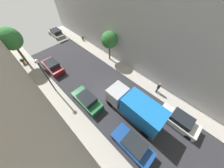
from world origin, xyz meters
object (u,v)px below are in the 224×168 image
object	(u,v)px
parked_car_right_2	(57,34)
street_tree_1	(109,40)
potted_plant_0	(22,61)
lamp_post	(44,72)
potted_plant_2	(83,38)
delivery_truck	(135,108)
pedestrian	(158,87)
street_tree_0	(10,39)
parked_car_left_1	(133,145)
parked_car_right_1	(179,120)
parked_car_left_2	(87,100)
parked_car_left_3	(53,66)

from	to	relation	value
parked_car_right_2	street_tree_1	bearing A→B (deg)	-79.26
potted_plant_0	lamp_post	size ratio (longest dim) A/B	0.18
parked_car_right_2	lamp_post	bearing A→B (deg)	-120.04
potted_plant_2	lamp_post	bearing A→B (deg)	-143.39
delivery_truck	pedestrian	size ratio (longest dim) A/B	3.84
pedestrian	street_tree_0	world-z (taller)	street_tree_0
delivery_truck	potted_plant_2	bearing A→B (deg)	72.04
parked_car_left_1	street_tree_0	world-z (taller)	street_tree_0
parked_car_left_1	potted_plant_2	distance (m)	20.87
parked_car_left_1	street_tree_1	bearing A→B (deg)	54.42
parked_car_right_2	potted_plant_0	world-z (taller)	parked_car_right_2
street_tree_0	delivery_truck	bearing A→B (deg)	-74.08
parked_car_right_1	potted_plant_2	bearing A→B (deg)	82.28
delivery_truck	street_tree_0	bearing A→B (deg)	105.92
parked_car_left_2	potted_plant_2	world-z (taller)	parked_car_left_2
potted_plant_0	pedestrian	bearing A→B (deg)	-61.02
parked_car_left_2	street_tree_1	xyz separation A→B (m)	(7.90, 4.02, 2.95)
parked_car_right_1	potted_plant_0	distance (m)	23.91
delivery_truck	potted_plant_2	size ratio (longest dim) A/B	8.10
parked_car_left_2	potted_plant_2	bearing A→B (deg)	55.69
parked_car_left_3	parked_car_right_1	world-z (taller)	same
parked_car_right_2	parked_car_left_2	bearing A→B (deg)	-107.44
parked_car_right_1	street_tree_1	bearing A→B (deg)	79.24
parked_car_left_2	street_tree_0	bearing A→B (deg)	100.62
parked_car_left_1	street_tree_1	xyz separation A→B (m)	(7.90, 11.04, 2.95)
parked_car_left_2	parked_car_right_1	bearing A→B (deg)	-59.37
delivery_truck	parked_car_left_1	bearing A→B (deg)	-144.41
delivery_truck	lamp_post	bearing A→B (deg)	115.47
parked_car_left_3	street_tree_0	distance (m)	6.13
delivery_truck	pedestrian	xyz separation A→B (m)	(4.78, -0.21, -0.71)
parked_car_right_2	potted_plant_2	bearing A→B (deg)	-60.33
pedestrian	street_tree_1	size ratio (longest dim) A/B	0.36
parked_car_right_2	street_tree_1	world-z (taller)	street_tree_1
parked_car_left_1	street_tree_1	distance (m)	13.89
parked_car_left_1	street_tree_1	size ratio (longest dim) A/B	0.88
street_tree_1	parked_car_left_1	bearing A→B (deg)	-125.58
parked_car_right_1	lamp_post	size ratio (longest dim) A/B	0.79
parked_car_left_3	lamp_post	bearing A→B (deg)	-115.17
pedestrian	lamp_post	distance (m)	13.85
parked_car_right_1	parked_car_right_2	world-z (taller)	same
parked_car_left_1	pedestrian	distance (m)	7.69
street_tree_0	parked_car_left_3	bearing A→B (deg)	-60.08
parked_car_left_2	street_tree_0	distance (m)	13.54
parked_car_left_2	parked_car_right_2	distance (m)	18.02
parked_car_right_2	pedestrian	size ratio (longest dim) A/B	2.44
parked_car_left_3	parked_car_right_1	bearing A→B (deg)	-73.06
parked_car_right_1	delivery_truck	size ratio (longest dim) A/B	0.64
parked_car_right_2	potted_plant_0	distance (m)	9.09
parked_car_left_1	pedestrian	world-z (taller)	pedestrian
parked_car_right_1	parked_car_right_2	bearing A→B (deg)	90.00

